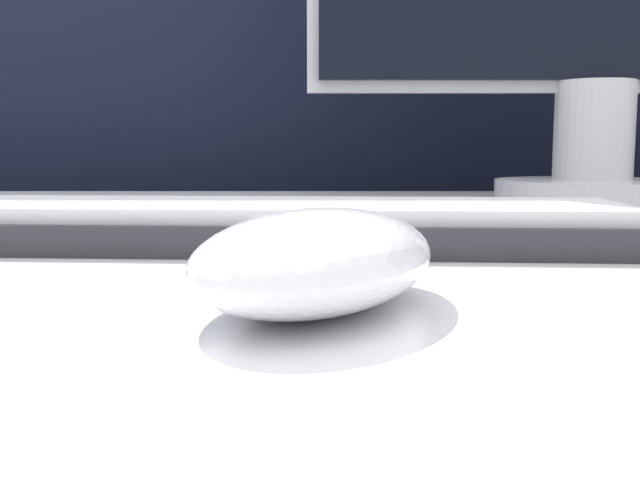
# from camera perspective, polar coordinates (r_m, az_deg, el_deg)

# --- Properties ---
(partition_panel) EXTENTS (5.00, 0.03, 1.49)m
(partition_panel) POSITION_cam_1_polar(r_m,az_deg,el_deg) (1.06, -2.46, 2.49)
(partition_panel) COLOR black
(partition_panel) RESTS_ON ground_plane
(computer_mouse_near) EXTENTS (0.11, 0.14, 0.03)m
(computer_mouse_near) POSITION_cam_1_polar(r_m,az_deg,el_deg) (0.25, -0.02, -1.43)
(computer_mouse_near) COLOR white
(computer_mouse_near) RESTS_ON desk
(keyboard) EXTENTS (0.43, 0.14, 0.02)m
(keyboard) POSITION_cam_1_polar(r_m,az_deg,el_deg) (0.42, -4.59, 1.20)
(keyboard) COLOR #28282D
(keyboard) RESTS_ON desk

